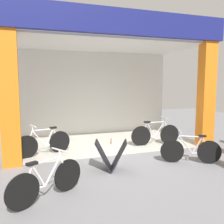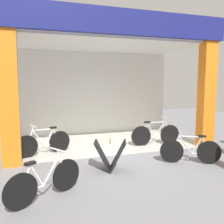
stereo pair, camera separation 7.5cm
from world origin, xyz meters
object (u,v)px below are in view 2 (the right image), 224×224
object	(u,v)px
bicycle_inside_0	(156,134)
bicycle_parked_1	(190,150)
bicycle_parked_0	(45,181)
sandwich_board_sign	(110,155)
bicycle_inside_1	(44,143)

from	to	relation	value
bicycle_inside_0	bicycle_parked_1	bearing A→B (deg)	-90.68
bicycle_inside_0	bicycle_parked_0	distance (m)	4.60
bicycle_parked_1	sandwich_board_sign	world-z (taller)	bicycle_parked_1
bicycle_inside_0	bicycle_parked_1	distance (m)	1.91
bicycle_inside_1	sandwich_board_sign	distance (m)	2.24
bicycle_inside_0	bicycle_parked_1	xyz separation A→B (m)	(-0.02, -1.91, -0.03)
bicycle_inside_0	sandwich_board_sign	bearing A→B (deg)	-140.62
bicycle_inside_1	sandwich_board_sign	world-z (taller)	bicycle_inside_1
bicycle_inside_0	bicycle_inside_1	world-z (taller)	bicycle_inside_0
bicycle_parked_0	bicycle_parked_1	bearing A→B (deg)	13.39
bicycle_inside_0	bicycle_inside_1	xyz separation A→B (m)	(-3.55, -0.01, -0.01)
bicycle_parked_0	sandwich_board_sign	bearing A→B (deg)	33.91
bicycle_parked_0	bicycle_parked_1	world-z (taller)	bicycle_parked_0
bicycle_parked_0	bicycle_parked_1	distance (m)	3.74
bicycle_inside_1	bicycle_parked_1	size ratio (longest dim) A/B	1.10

